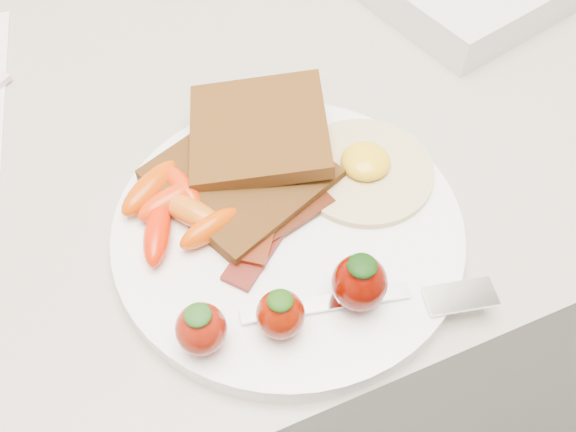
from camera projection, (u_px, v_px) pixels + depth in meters
name	position (u px, v px, depth m)	size (l,w,h in m)	color
counter	(242.00, 327.00, 0.96)	(2.00, 0.60, 0.90)	gray
plate	(288.00, 231.00, 0.50)	(0.27, 0.27, 0.02)	white
toast_lower	(241.00, 176.00, 0.51)	(0.12, 0.12, 0.01)	#391D07
toast_upper	(259.00, 130.00, 0.52)	(0.11, 0.11, 0.01)	black
fried_egg	(364.00, 168.00, 0.52)	(0.13, 0.13, 0.02)	beige
bacon_strips	(270.00, 225.00, 0.48)	(0.11, 0.10, 0.01)	black
baby_carrots	(175.00, 207.00, 0.49)	(0.09, 0.10, 0.02)	red
strawberries	(291.00, 304.00, 0.43)	(0.15, 0.05, 0.05)	maroon
fork	(387.00, 300.00, 0.45)	(0.18, 0.07, 0.00)	white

